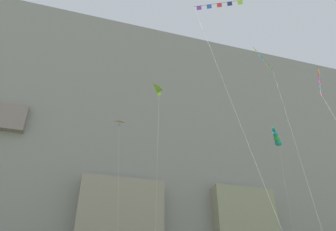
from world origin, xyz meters
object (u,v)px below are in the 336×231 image
object	(u,v)px
kite_banner_front_field	(325,91)
kite_banner_far_right	(221,13)
kite_delta_far_left	(119,134)
kite_delta_low_right	(163,96)
kite_windsock_low_center	(277,139)
kite_banner_mid_left	(269,76)

from	to	relation	value
kite_banner_front_field	kite_banner_far_right	size ratio (longest dim) A/B	0.62
kite_delta_far_left	kite_delta_low_right	bearing A→B (deg)	15.64
kite_windsock_low_center	kite_banner_far_right	xyz separation A→B (m)	(-14.49, -13.95, 6.26)
kite_banner_front_field	kite_banner_mid_left	bearing A→B (deg)	77.28
kite_delta_low_right	kite_delta_far_left	bearing A→B (deg)	-164.36
kite_delta_far_left	kite_banner_front_field	bearing A→B (deg)	-40.62
kite_delta_low_right	kite_banner_far_right	world-z (taller)	kite_banner_far_right
kite_banner_far_right	kite_delta_far_left	bearing A→B (deg)	131.96
kite_banner_front_field	kite_banner_far_right	xyz separation A→B (m)	(-6.89, 3.72, 11.64)
kite_banner_far_right	kite_delta_low_right	bearing A→B (deg)	107.10
kite_banner_front_field	kite_windsock_low_center	bearing A→B (deg)	66.73
kite_banner_mid_left	kite_delta_far_left	bearing A→B (deg)	167.88
kite_banner_front_field	kite_delta_far_left	size ratio (longest dim) A/B	0.97
kite_banner_far_right	kite_banner_mid_left	bearing A→B (deg)	32.64
kite_banner_front_field	kite_windsock_low_center	size ratio (longest dim) A/B	0.81
kite_banner_mid_left	kite_windsock_low_center	world-z (taller)	kite_banner_mid_left
kite_banner_front_field	kite_banner_far_right	world-z (taller)	kite_banner_far_right
kite_banner_mid_left	kite_delta_low_right	xyz separation A→B (m)	(-12.43, 5.25, -1.97)
kite_delta_low_right	kite_banner_far_right	distance (m)	12.32
kite_banner_mid_left	kite_banner_far_right	distance (m)	10.98
kite_delta_far_left	kite_banner_far_right	bearing A→B (deg)	-48.04
kite_banner_mid_left	kite_windsock_low_center	distance (m)	10.58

